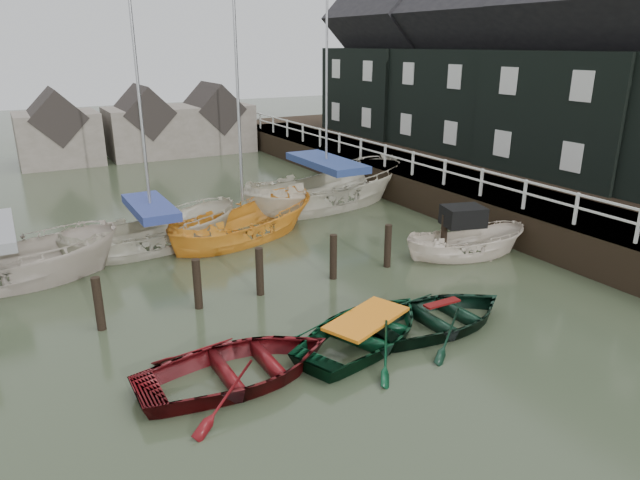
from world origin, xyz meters
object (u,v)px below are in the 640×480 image
rowboat_red (240,380)px  sailboat_b (154,245)px  motorboat (464,253)px  sailboat_d (326,203)px  sailboat_c (244,237)px  rowboat_green (366,342)px  rowboat_dkgreen (440,326)px

rowboat_red → sailboat_b: sailboat_b is taller
motorboat → sailboat_d: bearing=21.5°
rowboat_red → motorboat: motorboat is taller
sailboat_b → sailboat_c: size_ratio=1.13×
rowboat_green → sailboat_b: bearing=-5.3°
sailboat_b → sailboat_d: 8.27m
rowboat_green → sailboat_c: (0.41, 8.75, 0.01)m
rowboat_dkgreen → rowboat_green: bearing=81.3°
rowboat_red → sailboat_c: bearing=-23.2°
rowboat_dkgreen → sailboat_b: (-4.86, 9.48, 0.07)m
rowboat_green → sailboat_b: (-2.77, 9.24, 0.07)m
sailboat_b → sailboat_d: (8.05, 1.91, -0.01)m
sailboat_b → sailboat_d: bearing=-83.3°
motorboat → rowboat_red: bearing=125.1°
rowboat_green → sailboat_d: bearing=-47.3°
sailboat_b → sailboat_c: (3.18, -0.49, -0.05)m
rowboat_green → sailboat_d: sailboat_d is taller
rowboat_red → rowboat_dkgreen: bearing=-92.6°
rowboat_green → sailboat_d: 12.33m
sailboat_b → rowboat_dkgreen: bearing=-159.6°
motorboat → sailboat_d: (-0.81, 7.90, -0.05)m
motorboat → sailboat_d: sailboat_d is taller
sailboat_c → sailboat_d: size_ratio=0.90×
sailboat_b → rowboat_red: bearing=170.3°
rowboat_red → rowboat_dkgreen: 5.34m
rowboat_dkgreen → rowboat_red: bearing=86.0°
rowboat_dkgreen → sailboat_c: (-1.67, 8.99, 0.01)m
rowboat_red → sailboat_c: 9.54m
rowboat_red → rowboat_dkgreen: size_ratio=1.06×
sailboat_d → sailboat_c: bearing=108.1°
rowboat_red → sailboat_b: 9.31m
rowboat_green → rowboat_dkgreen: (2.09, -0.24, 0.00)m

